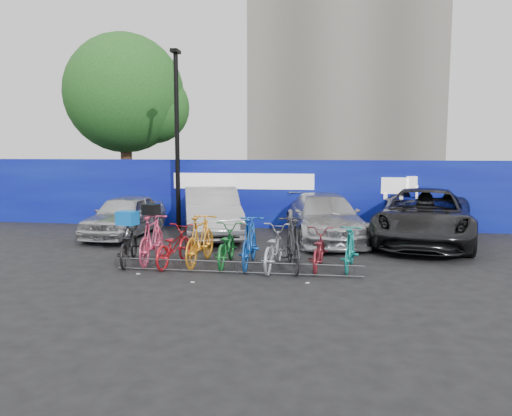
% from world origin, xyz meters
% --- Properties ---
extents(ground, '(100.00, 100.00, 0.00)m').
position_xyz_m(ground, '(0.00, 0.00, 0.00)').
color(ground, black).
rests_on(ground, ground).
extents(hoarding, '(22.00, 0.18, 2.40)m').
position_xyz_m(hoarding, '(0.01, 6.00, 1.20)').
color(hoarding, '#0A0A8F').
rests_on(hoarding, ground).
extents(tree, '(5.40, 5.20, 7.80)m').
position_xyz_m(tree, '(-6.77, 10.06, 5.07)').
color(tree, '#382314').
rests_on(tree, ground).
extents(lamppost, '(0.25, 0.50, 6.11)m').
position_xyz_m(lamppost, '(-3.20, 5.40, 3.27)').
color(lamppost, black).
rests_on(lamppost, ground).
extents(bike_rack, '(5.60, 0.03, 0.30)m').
position_xyz_m(bike_rack, '(-0.00, -0.60, 0.16)').
color(bike_rack, '#595B60').
rests_on(bike_rack, ground).
extents(car_0, '(1.72, 3.97, 1.34)m').
position_xyz_m(car_0, '(-4.43, 3.66, 0.67)').
color(car_0, '#B7B8BC').
rests_on(car_0, ground).
extents(car_1, '(2.97, 4.98, 1.55)m').
position_xyz_m(car_1, '(-1.69, 4.05, 0.78)').
color(car_1, '#AAA9AE').
rests_on(car_1, ground).
extents(car_2, '(2.88, 5.11, 1.40)m').
position_xyz_m(car_2, '(1.89, 3.92, 0.70)').
color(car_2, '#AAACB0').
rests_on(car_2, ground).
extents(car_3, '(3.79, 6.20, 1.61)m').
position_xyz_m(car_3, '(4.82, 3.85, 0.80)').
color(car_3, black).
rests_on(car_3, ground).
extents(bike_0, '(0.99, 1.92, 0.96)m').
position_xyz_m(bike_0, '(-2.81, 0.03, 0.48)').
color(bike_0, black).
rests_on(bike_0, ground).
extents(bike_1, '(0.69, 2.01, 1.19)m').
position_xyz_m(bike_1, '(-2.27, 0.20, 0.60)').
color(bike_1, '#D94068').
rests_on(bike_1, ground).
extents(bike_2, '(0.87, 1.88, 0.95)m').
position_xyz_m(bike_2, '(-1.66, 0.02, 0.48)').
color(bike_2, '#B0161D').
rests_on(bike_2, ground).
extents(bike_3, '(0.71, 2.06, 1.21)m').
position_xyz_m(bike_3, '(-1.05, 0.20, 0.61)').
color(bike_3, orange).
rests_on(bike_3, ground).
extents(bike_4, '(0.69, 1.88, 0.98)m').
position_xyz_m(bike_4, '(-0.42, 0.21, 0.49)').
color(bike_4, '#136925').
rests_on(bike_4, ground).
extents(bike_5, '(0.58, 2.01, 1.21)m').
position_xyz_m(bike_5, '(0.17, 0.13, 0.60)').
color(bike_5, '#1248AA').
rests_on(bike_5, ground).
extents(bike_6, '(0.84, 1.98, 1.02)m').
position_xyz_m(bike_6, '(0.75, -0.01, 0.51)').
color(bike_6, '#9D9EA4').
rests_on(bike_6, ground).
extents(bike_7, '(0.97, 2.12, 1.23)m').
position_xyz_m(bike_7, '(1.21, 0.04, 0.61)').
color(bike_7, '#272729').
rests_on(bike_7, ground).
extents(bike_8, '(0.76, 1.81, 0.93)m').
position_xyz_m(bike_8, '(1.78, 0.18, 0.46)').
color(bike_8, maroon).
rests_on(bike_8, ground).
extents(bike_9, '(0.72, 1.74, 1.02)m').
position_xyz_m(bike_9, '(2.51, 0.16, 0.51)').
color(bike_9, '#127E78').
rests_on(bike_9, ground).
extents(cargo_crate, '(0.53, 0.45, 0.33)m').
position_xyz_m(cargo_crate, '(-2.81, 0.03, 1.13)').
color(cargo_crate, blue).
rests_on(cargo_crate, bike_0).
extents(cargo_topcase, '(0.42, 0.39, 0.26)m').
position_xyz_m(cargo_topcase, '(-2.27, 0.20, 1.32)').
color(cargo_topcase, black).
rests_on(cargo_topcase, bike_1).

